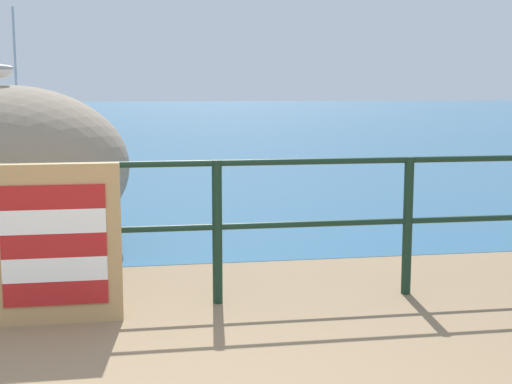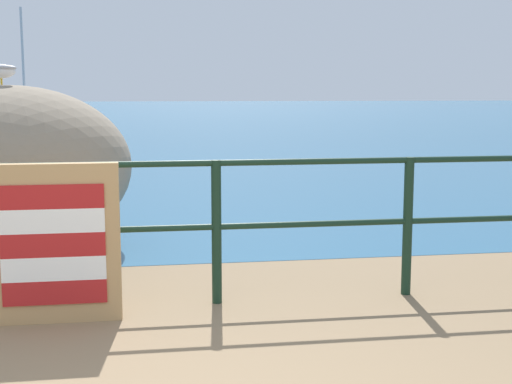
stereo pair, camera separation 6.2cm
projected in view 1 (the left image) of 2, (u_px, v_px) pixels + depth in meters
The scene contains 6 objects.
ground_plane at pixel (133, 140), 22.31m from camera, with size 120.00×120.00×0.10m, color #846B4C.
sea_surface at pixel (135, 111), 49.97m from camera, with size 120.00×90.00×0.01m, color #285B7F.
promenade_railing at pixel (115, 217), 4.83m from camera, with size 9.91×0.07×1.02m.
folded_deckchair_stack at pixel (55, 244), 4.54m from camera, with size 0.84×0.10×1.04m.
breakwater_boulder_main at pixel (10, 168), 6.67m from camera, with size 2.23×1.92×1.55m.
sailboat at pixel (22, 116), 29.65m from camera, with size 4.46×3.32×4.90m.
Camera 1 is at (0.17, -2.65, 1.50)m, focal length 49.62 mm.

